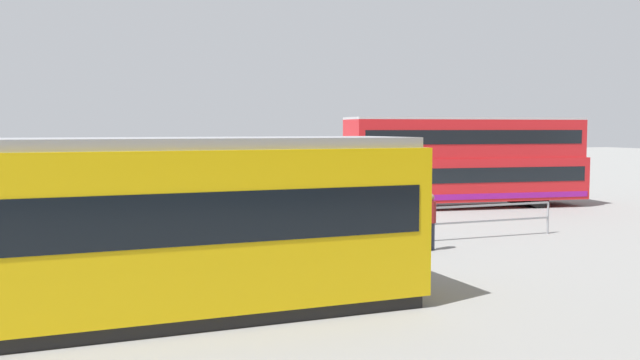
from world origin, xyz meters
The scene contains 7 objects.
ground_plane centered at (0.00, 0.00, 0.00)m, with size 160.00×160.00×0.00m, color gray.
double_decker_bus centered at (-4.67, -1.15, 2.03)m, with size 11.07×3.30×3.99m.
tram_yellow centered at (11.92, 13.15, 1.73)m, with size 14.32×3.63×3.34m.
pedestrian_near_railing centered at (4.46, 6.00, 1.03)m, with size 0.38×0.38×1.78m.
pedestrian_crossing centered at (1.83, 8.22, 0.95)m, with size 0.44×0.44×1.65m.
pedestrian_railing centered at (1.38, 6.86, 0.75)m, with size 9.57×0.66×1.08m.
info_sign centered at (5.81, 7.01, 1.63)m, with size 1.08×0.24×2.36m.
Camera 1 is at (10.94, 25.91, 3.51)m, focal length 38.80 mm.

